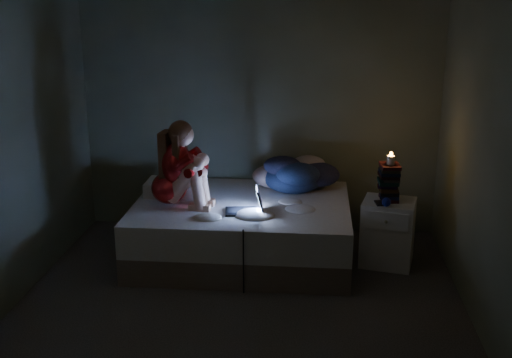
# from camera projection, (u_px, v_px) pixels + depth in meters

# --- Properties ---
(floor) EXTENTS (3.60, 3.80, 0.02)m
(floor) POSITION_uv_depth(u_px,v_px,m) (238.00, 314.00, 5.07)
(floor) COLOR black
(floor) RESTS_ON ground
(wall_back) EXTENTS (3.60, 0.02, 2.60)m
(wall_back) POSITION_uv_depth(u_px,v_px,m) (259.00, 106.00, 6.51)
(wall_back) COLOR #4C543F
(wall_back) RESTS_ON ground
(wall_front) EXTENTS (3.60, 0.02, 2.60)m
(wall_front) POSITION_uv_depth(u_px,v_px,m) (184.00, 259.00, 2.87)
(wall_front) COLOR #4C543F
(wall_front) RESTS_ON ground
(wall_right) EXTENTS (0.02, 3.80, 2.60)m
(wall_right) POSITION_uv_depth(u_px,v_px,m) (492.00, 158.00, 4.53)
(wall_right) COLOR #4C543F
(wall_right) RESTS_ON ground
(bed) EXTENTS (1.97, 1.48, 0.54)m
(bed) POSITION_uv_depth(u_px,v_px,m) (242.00, 229.00, 6.04)
(bed) COLOR #BAB7B0
(bed) RESTS_ON ground
(pillow) EXTENTS (0.48, 0.34, 0.14)m
(pillow) POSITION_uv_depth(u_px,v_px,m) (172.00, 188.00, 6.16)
(pillow) COLOR silver
(pillow) RESTS_ON bed
(woman) EXTENTS (0.53, 0.38, 0.80)m
(woman) POSITION_uv_depth(u_px,v_px,m) (168.00, 163.00, 5.76)
(woman) COLOR #8B0004
(woman) RESTS_ON bed
(laptop) EXTENTS (0.36, 0.28, 0.24)m
(laptop) POSITION_uv_depth(u_px,v_px,m) (244.00, 200.00, 5.66)
(laptop) COLOR black
(laptop) RESTS_ON bed
(clothes_pile) EXTENTS (0.62, 0.50, 0.36)m
(clothes_pile) POSITION_uv_depth(u_px,v_px,m) (293.00, 172.00, 6.27)
(clothes_pile) COLOR #11233E
(clothes_pile) RESTS_ON bed
(nightstand) EXTENTS (0.53, 0.49, 0.61)m
(nightstand) POSITION_uv_depth(u_px,v_px,m) (388.00, 232.00, 5.88)
(nightstand) COLOR silver
(nightstand) RESTS_ON ground
(book_stack) EXTENTS (0.19, 0.25, 0.34)m
(book_stack) POSITION_uv_depth(u_px,v_px,m) (389.00, 182.00, 5.77)
(book_stack) COLOR black
(book_stack) RESTS_ON nightstand
(candle) EXTENTS (0.07, 0.07, 0.08)m
(candle) POSITION_uv_depth(u_px,v_px,m) (391.00, 159.00, 5.71)
(candle) COLOR beige
(candle) RESTS_ON book_stack
(phone) EXTENTS (0.11, 0.16, 0.01)m
(phone) POSITION_uv_depth(u_px,v_px,m) (382.00, 204.00, 5.70)
(phone) COLOR black
(phone) RESTS_ON nightstand
(blue_orb) EXTENTS (0.08, 0.08, 0.08)m
(blue_orb) POSITION_uv_depth(u_px,v_px,m) (390.00, 202.00, 5.63)
(blue_orb) COLOR navy
(blue_orb) RESTS_ON nightstand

